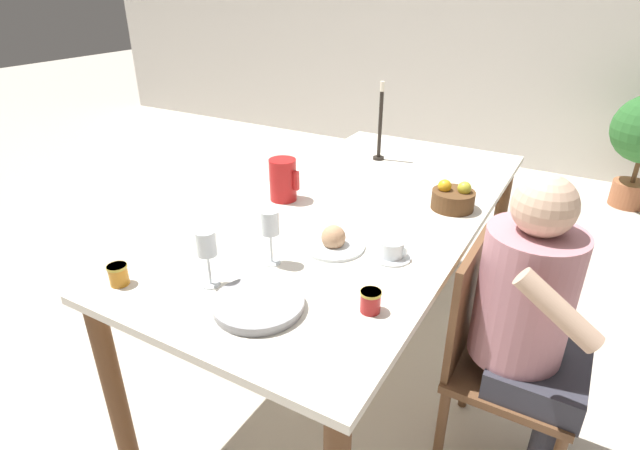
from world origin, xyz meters
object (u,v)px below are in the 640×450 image
object	(u,v)px
red_pitcher	(283,179)
jam_jar_red	(118,274)
candlestick_tall	(380,129)
serving_tray	(258,304)
bread_plate	(333,241)
wine_glass_juice	(270,225)
jam_jar_amber	(371,300)
chair_person_side	(496,356)
wine_glass_water	(207,246)
fruit_bowl	(453,198)
person_seated	(532,317)
teacup_near_person	(392,251)

from	to	relation	value
red_pitcher	jam_jar_red	xyz separation A→B (m)	(-0.08, -0.83, -0.06)
jam_jar_red	candlestick_tall	distance (m)	1.56
serving_tray	bread_plate	size ratio (longest dim) A/B	1.20
wine_glass_juice	jam_jar_amber	size ratio (longest dim) A/B	2.90
wine_glass_juice	bread_plate	world-z (taller)	wine_glass_juice
serving_tray	jam_jar_amber	distance (m)	0.33
wine_glass_juice	bread_plate	size ratio (longest dim) A/B	0.87
jam_jar_amber	candlestick_tall	world-z (taller)	candlestick_tall
jam_jar_red	red_pitcher	bearing A→B (deg)	84.72
chair_person_side	wine_glass_water	xyz separation A→B (m)	(-0.83, -0.51, 0.46)
chair_person_side	wine_glass_juice	xyz separation A→B (m)	(-0.74, -0.30, 0.46)
wine_glass_water	fruit_bowl	bearing A→B (deg)	62.77
person_seated	candlestick_tall	size ratio (longest dim) A/B	2.82
wine_glass_water	wine_glass_juice	bearing A→B (deg)	66.56
wine_glass_water	fruit_bowl	size ratio (longest dim) A/B	1.07
candlestick_tall	wine_glass_water	bearing A→B (deg)	-88.53
bread_plate	candlestick_tall	bearing A→B (deg)	104.67
red_pitcher	jam_jar_amber	size ratio (longest dim) A/B	2.72
wine_glass_juice	serving_tray	world-z (taller)	wine_glass_juice
person_seated	wine_glass_juice	xyz separation A→B (m)	(-0.82, -0.27, 0.24)
fruit_bowl	jam_jar_red	bearing A→B (deg)	-124.24
person_seated	jam_jar_red	size ratio (longest dim) A/B	16.98
serving_tray	bread_plate	bearing A→B (deg)	88.26
teacup_near_person	wine_glass_water	bearing A→B (deg)	-133.86
wine_glass_water	candlestick_tall	world-z (taller)	candlestick_tall
chair_person_side	person_seated	size ratio (longest dim) A/B	0.75
jam_jar_amber	person_seated	bearing A→B (deg)	40.48
serving_tray	bread_plate	world-z (taller)	bread_plate
bread_plate	fruit_bowl	distance (m)	0.62
person_seated	serving_tray	world-z (taller)	person_seated
person_seated	jam_jar_amber	distance (m)	0.56
wine_glass_juice	teacup_near_person	distance (m)	0.43
bread_plate	candlestick_tall	distance (m)	1.02
bread_plate	jam_jar_amber	world-z (taller)	bread_plate
person_seated	red_pitcher	size ratio (longest dim) A/B	6.25
wine_glass_water	candlestick_tall	distance (m)	1.40
red_pitcher	wine_glass_water	size ratio (longest dim) A/B	0.96
serving_tray	teacup_near_person	bearing A→B (deg)	64.80
teacup_near_person	jam_jar_red	bearing A→B (deg)	-139.34
jam_jar_red	person_seated	bearing A→B (deg)	27.97
red_pitcher	jam_jar_red	bearing A→B (deg)	-95.28
chair_person_side	bread_plate	distance (m)	0.70
red_pitcher	jam_jar_amber	bearing A→B (deg)	-39.56
wine_glass_juice	candlestick_tall	world-z (taller)	candlestick_tall
jam_jar_amber	jam_jar_red	xyz separation A→B (m)	(-0.76, -0.27, 0.00)
teacup_near_person	bread_plate	bearing A→B (deg)	-170.16
wine_glass_water	bread_plate	size ratio (longest dim) A/B	0.84
chair_person_side	wine_glass_water	distance (m)	1.07
teacup_near_person	bread_plate	xyz separation A→B (m)	(-0.21, -0.04, -0.00)
red_pitcher	person_seated	bearing A→B (deg)	-10.82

